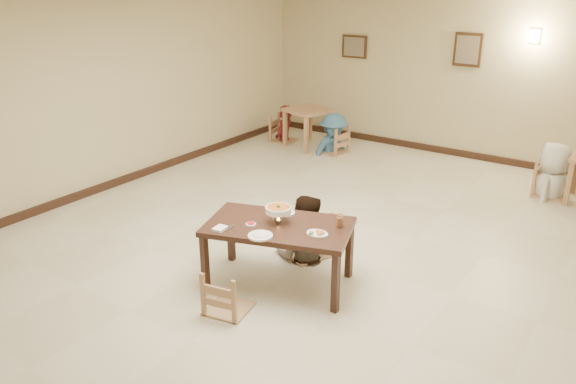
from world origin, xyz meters
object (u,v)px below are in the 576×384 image
Objects in this scene: chair_far at (307,214)px; bg_diner_c at (559,143)px; main_diner at (305,196)px; bg_chair_rl at (555,165)px; chair_near at (227,271)px; bg_diner_b at (334,114)px; drink_glass at (340,221)px; main_table at (279,231)px; bg_chair_ll at (284,117)px; curry_warmer at (278,210)px; bg_chair_lr at (334,127)px; bg_diner_a at (284,105)px; bg_table_left at (308,116)px.

chair_far is 4.38m from bg_diner_c.
main_diner is 4.43m from bg_chair_rl.
bg_diner_b reaches higher than chair_near.
chair_near is 6.41× the size of drink_glass.
bg_chair_ll reaches higher than main_table.
chair_far reaches higher than chair_near.
bg_chair_rl reaches higher than curry_warmer.
main_table is 1.71× the size of bg_chair_lr.
chair_far is 1.04× the size of bg_chair_rl.
bg_diner_b is at bearing 113.35° from curry_warmer.
chair_near is 0.89× the size of bg_chair_lr.
bg_diner_a reaches higher than chair_far.
bg_chair_lr is (-2.03, 4.66, -0.14)m from main_table.
bg_chair_ll is at bearing 175.92° from bg_table_left.
chair_near is 5.75m from bg_diner_c.
bg_diner_b is at bearing -6.01° from bg_table_left.
chair_near is 0.60× the size of bg_diner_a.
bg_chair_lr reaches higher than chair_near.
curry_warmer is 0.33× the size of bg_table_left.
chair_far is (-0.13, 0.78, -0.11)m from main_table.
bg_chair_lr is at bearing -6.01° from bg_table_left.
bg_diner_c is (4.61, -0.11, 0.22)m from bg_table_left.
bg_diner_c is (5.23, -0.16, 0.35)m from bg_chair_ll.
chair_far is at bearing -152.13° from bg_chair_ll.
main_diner is at bearing 150.28° from drink_glass.
bg_chair_ll is (-0.62, 0.04, -0.13)m from bg_table_left.
main_diner is at bearing 82.08° from main_table.
bg_table_left is at bearing -84.47° from bg_diner_c.
chair_far reaches higher than bg_chair_ll.
drink_glass is 5.90m from bg_chair_ll.
curry_warmer is (0.10, -0.74, 0.34)m from chair_far.
bg_table_left is 0.64m from bg_diner_a.
main_diner is 1.65× the size of bg_table_left.
chair_near is at bearing -65.15° from bg_table_left.
main_diner reaches higher than drink_glass.
drink_glass is 0.09× the size of bg_diner_b.
drink_glass is at bearing -11.34° from chair_far.
bg_chair_ll is at bearing 124.42° from curry_warmer.
main_diner is 4.38m from bg_chair_lr.
drink_glass is at bearing 130.33° from main_diner.
drink_glass reaches higher than main_table.
bg_diner_b is (1.25, -0.11, 0.27)m from bg_chair_ll.
bg_chair_rl is (2.08, 5.35, 0.06)m from chair_near.
drink_glass is (0.70, 1.05, 0.34)m from chair_near.
bg_chair_ll reaches higher than bg_table_left.
drink_glass is 5.08m from bg_chair_lr.
main_table is at bearing 157.18° from bg_chair_rl.
bg_table_left is 0.56× the size of bg_diner_c.
bg_diner_c is at bearing 83.13° from chair_far.
bg_diner_a is 0.97× the size of bg_diner_b.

